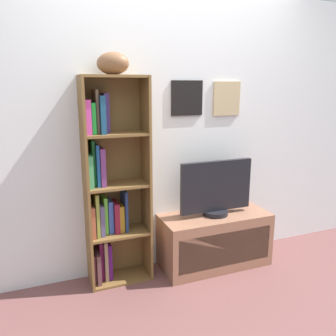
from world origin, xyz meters
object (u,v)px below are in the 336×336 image
Objects in this scene: bookshelf at (109,188)px; tv_stand at (215,240)px; television at (216,189)px; football at (113,63)px.

bookshelf is 1.07m from tv_stand.
bookshelf is 2.52× the size of television.
bookshelf is at bearing 173.27° from tv_stand.
football is (0.06, -0.03, 0.95)m from bookshelf.
television is (-0.00, 0.00, 0.48)m from tv_stand.
football is 0.37× the size of television.
bookshelf is 1.71× the size of tv_stand.
bookshelf is 6.85× the size of football.
television is (0.85, -0.08, -1.03)m from football.
tv_stand is 1.47× the size of television.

